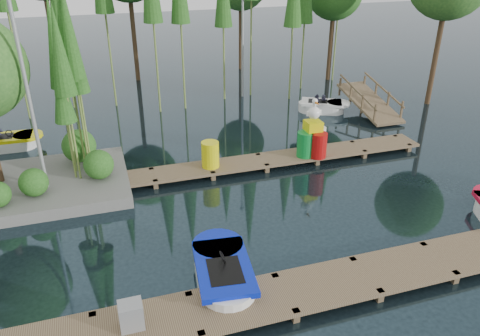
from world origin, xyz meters
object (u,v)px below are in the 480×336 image
object	(u,v)px
boat_blue	(223,274)
boat_yellow_far	(8,142)
yellow_barrel	(210,154)
island	(5,100)
drum_cluster	(314,139)
utility_cabinet	(131,315)

from	to	relation	value
boat_blue	boat_yellow_far	bearing A→B (deg)	126.25
boat_blue	yellow_barrel	xyz separation A→B (m)	(1.21, 5.93, 0.49)
island	yellow_barrel	size ratio (longest dim) A/B	7.15
boat_blue	boat_yellow_far	world-z (taller)	boat_yellow_far
boat_yellow_far	drum_cluster	xyz separation A→B (m)	(11.21, -4.89, 0.68)
island	boat_blue	xyz separation A→B (m)	(5.11, -6.72, -2.90)
boat_yellow_far	utility_cabinet	distance (m)	12.32
boat_blue	yellow_barrel	distance (m)	6.08
boat_blue	utility_cabinet	xyz separation A→B (m)	(-2.31, -1.07, 0.32)
boat_blue	drum_cluster	size ratio (longest dim) A/B	1.38
island	utility_cabinet	world-z (taller)	island
utility_cabinet	yellow_barrel	world-z (taller)	yellow_barrel
island	boat_blue	distance (m)	8.93
island	utility_cabinet	bearing A→B (deg)	-70.21
island	yellow_barrel	distance (m)	6.81
drum_cluster	boat_yellow_far	bearing A→B (deg)	156.41
boat_yellow_far	drum_cluster	world-z (taller)	drum_cluster
boat_yellow_far	yellow_barrel	size ratio (longest dim) A/B	2.71
island	boat_blue	bearing A→B (deg)	-52.77
island	drum_cluster	xyz separation A→B (m)	(10.29, -0.95, -2.24)
boat_blue	utility_cabinet	world-z (taller)	utility_cabinet
utility_cabinet	drum_cluster	xyz separation A→B (m)	(7.49, 6.84, 0.34)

